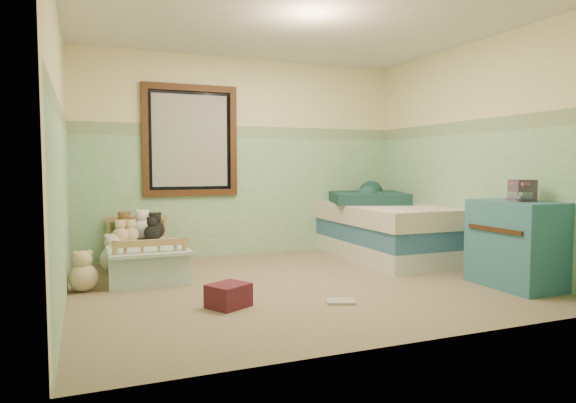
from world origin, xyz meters
name	(u,v)px	position (x,y,z in m)	size (l,w,h in m)	color
floor	(299,284)	(0.00, 0.00, -0.01)	(4.20, 3.60, 0.02)	#78694F
ceiling	(300,20)	(0.00, 0.00, 2.51)	(4.20, 3.60, 0.02)	silver
wall_back	(245,157)	(0.00, 1.80, 1.25)	(4.20, 0.04, 2.50)	beige
wall_front	(413,148)	(0.00, -1.80, 1.25)	(4.20, 0.04, 2.50)	beige
wall_left	(59,152)	(-2.10, 0.00, 1.25)	(0.04, 3.60, 2.50)	beige
wall_right	(474,156)	(2.10, 0.00, 1.25)	(0.04, 3.60, 2.50)	beige
wainscot_mint	(245,196)	(0.00, 1.79, 0.75)	(4.20, 0.01, 1.50)	#7BAF7B
border_strip	(245,132)	(0.00, 1.79, 1.57)	(4.20, 0.01, 0.15)	#3F6C4A
window_frame	(190,141)	(-0.70, 1.76, 1.45)	(1.16, 0.06, 1.36)	black
window_blinds	(190,141)	(-0.70, 1.77, 1.45)	(0.92, 0.01, 1.12)	#B7B7B2
toddler_bed_frame	(144,265)	(-1.36, 1.05, 0.09)	(0.70, 1.39, 0.18)	#A46E4C
toddler_mattress	(143,251)	(-1.36, 1.05, 0.24)	(0.64, 1.33, 0.12)	silver
patchwork_quilt	(148,250)	(-1.36, 0.62, 0.31)	(0.76, 0.70, 0.03)	#7BB8D7
plush_bed_brown	(125,230)	(-1.51, 1.55, 0.41)	(0.22, 0.22, 0.22)	brown
plush_bed_white	(143,229)	(-1.31, 1.55, 0.41)	(0.23, 0.23, 0.23)	white
plush_bed_tan	(131,235)	(-1.46, 1.33, 0.38)	(0.17, 0.17, 0.17)	beige
plush_bed_dark	(152,233)	(-1.23, 1.33, 0.39)	(0.18, 0.18, 0.18)	black
plush_floor_cream	(113,259)	(-1.65, 1.26, 0.14)	(0.28, 0.28, 0.28)	silver
plush_floor_tan	(83,278)	(-1.95, 0.44, 0.13)	(0.25, 0.25, 0.25)	beige
twin_bed_frame	(383,248)	(1.55, 0.95, 0.11)	(1.07, 2.14, 0.22)	white
twin_boxspring	(383,231)	(1.55, 0.95, 0.33)	(1.07, 2.14, 0.22)	navy
twin_mattress	(383,213)	(1.55, 0.95, 0.55)	(1.11, 2.18, 0.22)	beige
teal_blanket	(368,198)	(1.50, 1.25, 0.73)	(0.91, 0.96, 0.14)	#112D2B
dresser	(516,244)	(1.84, -0.88, 0.41)	(0.51, 0.81, 0.81)	teal
book_stack	(522,191)	(1.84, -0.94, 0.91)	(0.20, 0.16, 0.20)	brown
red_pillow	(229,295)	(-0.86, -0.55, 0.09)	(0.30, 0.26, 0.19)	maroon
floor_book	(340,301)	(0.04, -0.77, 0.01)	(0.23, 0.18, 0.02)	#F19B47
extra_plush_0	(156,230)	(-1.17, 1.50, 0.40)	(0.21, 0.21, 0.21)	black
extra_plush_1	(121,235)	(-1.57, 1.29, 0.39)	(0.18, 0.18, 0.18)	beige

